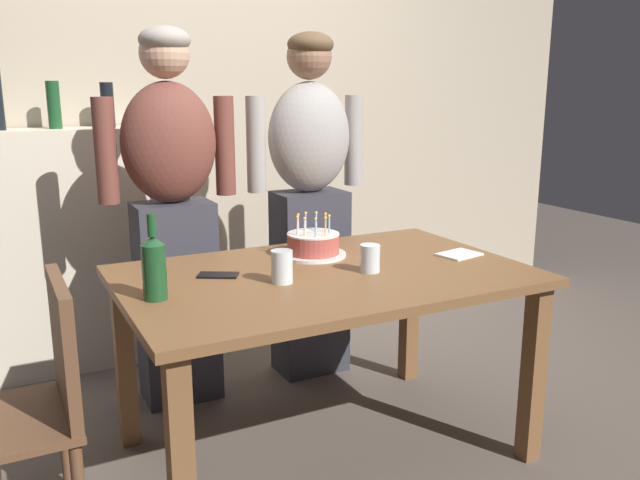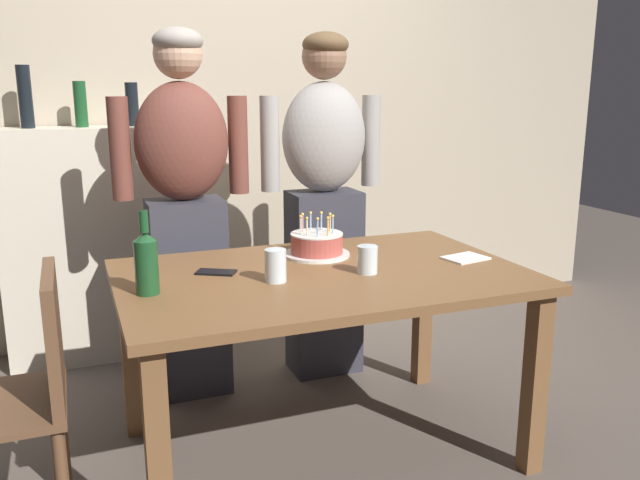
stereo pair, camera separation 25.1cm
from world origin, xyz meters
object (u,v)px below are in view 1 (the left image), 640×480
Objects in this scene: water_glass_near at (282,267)px; person_man_bearded at (173,213)px; cell_phone at (218,275)px; dining_chair at (33,401)px; napkin_stack at (459,254)px; person_woman_cardigan at (310,201)px; birthday_cake at (313,245)px; water_glass_far at (370,258)px; wine_bottle at (154,266)px.

water_glass_near is 0.80m from person_man_bearded.
dining_chair is (-0.66, -0.26, -0.23)m from cell_phone.
person_man_bearded is (-0.00, 0.60, 0.13)m from cell_phone.
cell_phone is 0.99m from napkin_stack.
person_woman_cardigan is 1.90× the size of dining_chair.
water_glass_far is at bearing -74.78° from birthday_cake.
wine_bottle is at bearing -159.44° from birthday_cake.
birthday_cake is at bearing 20.56° from wine_bottle.
wine_bottle is at bearing 177.26° from water_glass_near.
person_woman_cardigan is at bearing 112.38° from napkin_stack.
wine_bottle is 1.71× the size of napkin_stack.
napkin_stack is at bearing 142.41° from person_man_bearded.
dining_chair is (-1.33, -0.86, -0.36)m from person_woman_cardigan.
birthday_cake is 0.46m from cell_phone.
birthday_cake is at bearing 47.10° from water_glass_near.
person_man_bearded is 1.14m from dining_chair.
water_glass_far is 0.12× the size of dining_chair.
birthday_cake reaches higher than water_glass_near.
napkin_stack is (0.45, 0.04, -0.05)m from water_glass_far.
birthday_cake is 0.95× the size of wine_bottle.
person_woman_cardigan is (0.93, 0.76, 0.02)m from wine_bottle.
person_man_bearded is at bearing 142.37° from dining_chair.
dining_chair is (-1.10, -0.36, -0.27)m from birthday_cake.
person_woman_cardigan reaches higher than birthday_cake.
dining_chair is (-1.19, -0.06, -0.28)m from water_glass_far.
cell_phone and napkin_stack have the same top height.
dining_chair is at bearing -161.79° from birthday_cake.
wine_bottle reaches higher than napkin_stack.
cell_phone is at bearing 158.94° from water_glass_far.
cell_phone is at bearing 41.80° from person_woman_cardigan.
water_glass_far is 0.96m from person_man_bearded.
person_man_bearded reaches higher than water_glass_near.
cell_phone is at bearing 170.69° from napkin_stack.
cell_phone is 0.09× the size of person_man_bearded.
wine_bottle reaches higher than cell_phone.
water_glass_near is 0.44m from wine_bottle.
cell_phone is 0.17× the size of dining_chair.
wine_bottle reaches higher than dining_chair.
birthday_cake reaches higher than napkin_stack.
birthday_cake is at bearing 132.16° from person_man_bearded.
person_woman_cardigan is (0.67, 0.60, 0.13)m from cell_phone.
water_glass_near reaches higher than cell_phone.
person_man_bearded is (-0.53, 0.80, 0.08)m from water_glass_far.
water_glass_near is 0.81m from napkin_stack.
person_woman_cardigan is (0.23, 0.49, 0.09)m from birthday_cake.
dining_chair is (-0.84, -0.08, -0.28)m from water_glass_near.
dining_chair is (-1.64, -0.10, -0.23)m from napkin_stack.
birthday_cake is 2.60× the size of water_glass_far.
dining_chair reaches higher than water_glass_near.
person_man_bearded reaches higher than birthday_cake.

